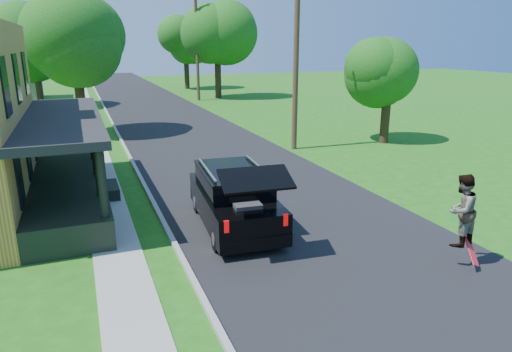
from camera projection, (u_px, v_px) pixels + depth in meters
name	position (u px, v px, depth m)	size (l,w,h in m)	color
ground	(314.00, 235.00, 13.67)	(140.00, 140.00, 0.00)	#1B5811
street	(176.00, 126.00, 31.54)	(8.00, 120.00, 0.02)	black
curb	(115.00, 130.00, 30.13)	(0.15, 120.00, 0.12)	gray
sidewalk	(91.00, 131.00, 29.58)	(1.30, 120.00, 0.03)	#9B9B93
black_suv	(234.00, 198.00, 14.05)	(2.38, 5.35, 2.43)	black
skateboarder	(461.00, 210.00, 11.43)	(1.08, 0.94, 1.88)	black
skateboard	(471.00, 251.00, 11.59)	(0.42, 0.65, 0.66)	#AD0E13
tree_left_mid	(73.00, 35.00, 27.02)	(6.78, 6.49, 8.95)	black
tree_left_far	(32.00, 35.00, 38.69)	(7.28, 7.41, 9.32)	black
tree_right_near	(389.00, 62.00, 25.00)	(5.06, 4.69, 6.67)	black
tree_right_mid	(217.00, 28.00, 45.57)	(8.54, 8.71, 10.60)	black
tree_right_far	(185.00, 38.00, 55.17)	(6.57, 6.76, 9.04)	black
utility_pole_near	(296.00, 63.00, 23.46)	(1.72, 0.52, 8.76)	#3D2E1C
utility_pole_far	(197.00, 41.00, 43.82)	(1.79, 0.62, 10.99)	#3D2E1C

